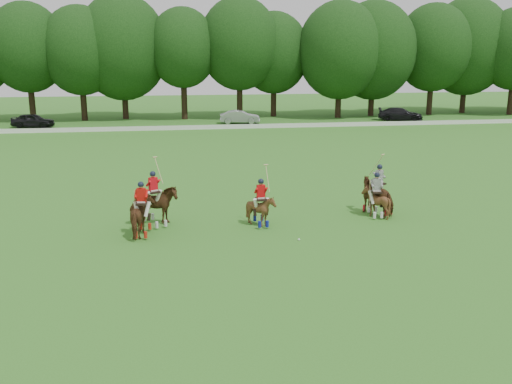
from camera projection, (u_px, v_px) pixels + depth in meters
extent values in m
plane|color=#347220|center=(239.00, 254.00, 21.92)|extent=(180.00, 180.00, 0.00)
cylinder|color=black|center=(32.00, 99.00, 65.51)|extent=(0.70, 0.70, 4.98)
ellipsoid|color=black|center=(27.00, 47.00, 64.15)|extent=(8.80, 8.80, 10.12)
cylinder|color=black|center=(84.00, 100.00, 66.05)|extent=(0.70, 0.70, 4.64)
ellipsoid|color=black|center=(80.00, 50.00, 64.74)|extent=(8.80, 8.80, 10.13)
cylinder|color=black|center=(125.00, 101.00, 67.81)|extent=(0.70, 0.70, 4.31)
ellipsoid|color=black|center=(122.00, 47.00, 66.37)|extent=(10.67, 10.67, 12.27)
cylinder|color=black|center=(184.00, 97.00, 67.34)|extent=(0.70, 0.70, 5.24)
ellipsoid|color=black|center=(183.00, 48.00, 66.02)|extent=(8.06, 8.06, 9.26)
cylinder|color=black|center=(240.00, 96.00, 68.63)|extent=(0.70, 0.70, 5.19)
ellipsoid|color=black|center=(239.00, 44.00, 67.19)|extent=(9.50, 9.50, 10.92)
cylinder|color=black|center=(274.00, 98.00, 70.74)|extent=(0.70, 0.70, 4.48)
ellipsoid|color=black|center=(274.00, 53.00, 69.46)|extent=(8.60, 8.60, 9.89)
cylinder|color=black|center=(338.00, 100.00, 69.26)|extent=(0.70, 0.70, 4.21)
ellipsoid|color=black|center=(340.00, 50.00, 67.88)|extent=(10.11, 10.11, 11.63)
cylinder|color=black|center=(371.00, 99.00, 71.32)|extent=(0.70, 0.70, 4.07)
ellipsoid|color=black|center=(374.00, 50.00, 69.92)|extent=(10.46, 10.46, 12.03)
cylinder|color=black|center=(430.00, 96.00, 72.68)|extent=(0.70, 0.70, 4.79)
ellipsoid|color=black|center=(433.00, 48.00, 71.29)|extent=(9.47, 9.47, 10.89)
cylinder|color=black|center=(463.00, 96.00, 75.06)|extent=(0.70, 0.70, 4.44)
ellipsoid|color=black|center=(467.00, 47.00, 73.59)|extent=(10.84, 10.84, 12.47)
cylinder|color=black|center=(511.00, 95.00, 72.73)|extent=(0.70, 0.70, 4.86)
cube|color=white|center=(189.00, 128.00, 58.32)|extent=(120.00, 0.10, 0.44)
imported|color=black|center=(33.00, 120.00, 59.96)|extent=(4.59, 2.53, 1.48)
imported|color=#A1A1A7|center=(240.00, 117.00, 63.44)|extent=(4.59, 2.12, 1.46)
imported|color=black|center=(400.00, 114.00, 66.42)|extent=(5.49, 3.70, 1.48)
imported|color=#492613|center=(142.00, 217.00, 23.96)|extent=(1.11, 2.03, 1.63)
cube|color=black|center=(142.00, 203.00, 23.82)|extent=(0.51, 0.61, 0.08)
cylinder|color=tan|center=(135.00, 205.00, 23.83)|extent=(0.06, 0.21, 1.29)
imported|color=#492613|center=(154.00, 206.00, 25.38)|extent=(2.26, 2.14, 1.79)
cube|color=black|center=(153.00, 192.00, 25.23)|extent=(0.64, 0.70, 0.08)
cylinder|color=tan|center=(159.00, 171.00, 25.18)|extent=(0.36, 0.71, 1.08)
imported|color=#492613|center=(261.00, 210.00, 25.37)|extent=(1.20, 1.34, 1.42)
cube|color=black|center=(261.00, 199.00, 25.25)|extent=(0.47, 0.58, 0.08)
cylinder|color=tan|center=(268.00, 179.00, 25.10)|extent=(0.07, 0.77, 1.08)
imported|color=#492613|center=(378.00, 196.00, 27.23)|extent=(1.89, 2.23, 1.73)
cube|color=black|center=(379.00, 183.00, 27.08)|extent=(0.67, 0.71, 0.08)
cylinder|color=tan|center=(376.00, 165.00, 26.67)|extent=(0.44, 0.66, 1.08)
imported|color=#492613|center=(376.00, 202.00, 26.80)|extent=(1.26, 1.38, 1.40)
cube|color=black|center=(376.00, 192.00, 26.68)|extent=(0.50, 0.60, 0.08)
cylinder|color=tan|center=(370.00, 194.00, 26.69)|extent=(0.05, 0.21, 1.29)
sphere|color=white|center=(299.00, 240.00, 23.47)|extent=(0.09, 0.09, 0.09)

